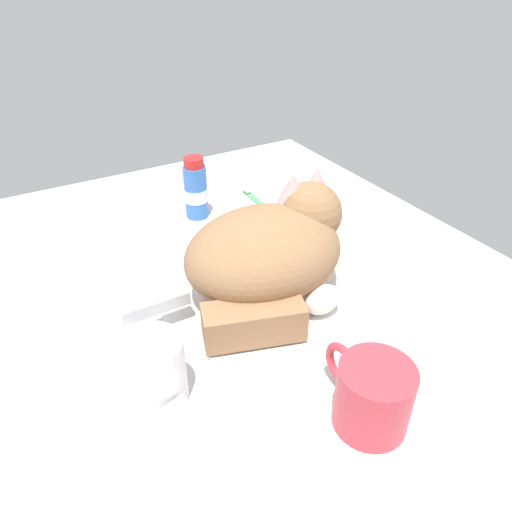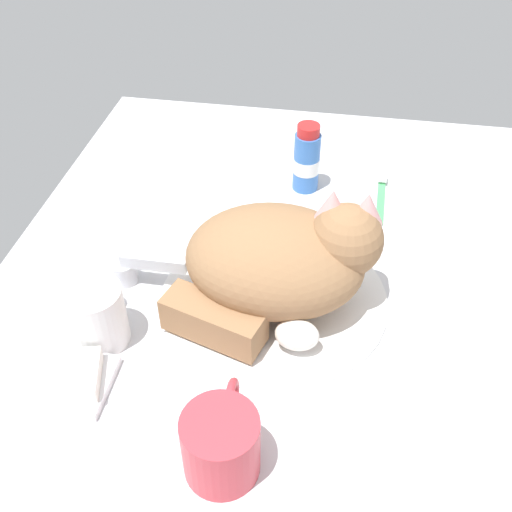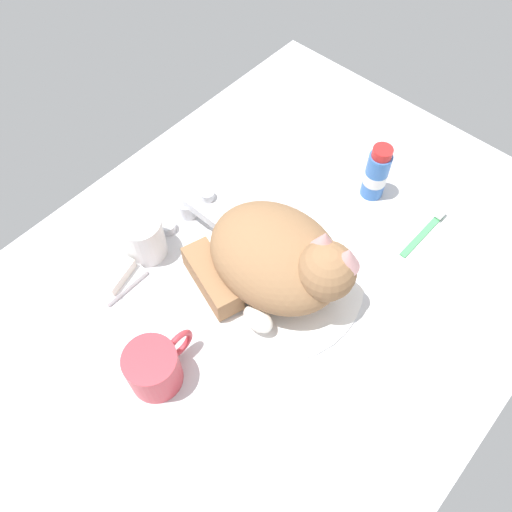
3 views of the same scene
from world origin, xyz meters
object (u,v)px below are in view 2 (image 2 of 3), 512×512
(rinse_cup, at_px, (96,316))
(toothpaste_bottle, at_px, (307,160))
(soap_bar, at_px, (81,375))
(coffee_mug, at_px, (221,443))
(cat, at_px, (284,259))
(faucet, at_px, (134,269))
(toothbrush, at_px, (381,196))

(rinse_cup, distance_m, toothpaste_bottle, 0.45)
(toothpaste_bottle, bearing_deg, soap_bar, 154.76)
(coffee_mug, xyz_separation_m, toothpaste_bottle, (0.54, -0.03, 0.01))
(toothpaste_bottle, bearing_deg, coffee_mug, 176.57)
(cat, bearing_deg, faucet, 89.45)
(coffee_mug, xyz_separation_m, soap_bar, (0.07, 0.19, -0.02))
(soap_bar, bearing_deg, coffee_mug, -110.87)
(faucet, relative_size, rinse_cup, 1.51)
(coffee_mug, relative_size, rinse_cup, 1.42)
(coffee_mug, xyz_separation_m, rinse_cup, (0.15, 0.19, 0.00))
(faucet, distance_m, coffee_mug, 0.32)
(faucet, bearing_deg, soap_bar, 178.63)
(rinse_cup, height_order, toothbrush, rinse_cup)
(soap_bar, bearing_deg, toothbrush, -37.62)
(toothbrush, bearing_deg, coffee_mug, 162.75)
(coffee_mug, height_order, rinse_cup, rinse_cup)
(faucet, distance_m, toothpaste_bottle, 0.35)
(cat, height_order, soap_bar, cat)
(rinse_cup, bearing_deg, soap_bar, -174.74)
(cat, distance_m, toothbrush, 0.31)
(coffee_mug, bearing_deg, toothpaste_bottle, -3.43)
(rinse_cup, relative_size, soap_bar, 1.25)
(faucet, xyz_separation_m, cat, (-0.00, -0.21, 0.05))
(cat, relative_size, coffee_mug, 2.24)
(faucet, xyz_separation_m, toothpaste_bottle, (0.28, -0.21, 0.03))
(cat, xyz_separation_m, rinse_cup, (-0.11, 0.22, -0.03))
(coffee_mug, height_order, toothpaste_bottle, toothpaste_bottle)
(cat, bearing_deg, rinse_cup, 115.71)
(toothbrush, bearing_deg, cat, 153.74)
(rinse_cup, distance_m, toothbrush, 0.52)
(soap_bar, bearing_deg, faucet, -1.37)
(cat, bearing_deg, toothbrush, -26.26)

